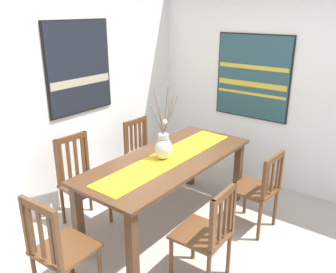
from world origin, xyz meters
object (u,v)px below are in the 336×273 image
chair_4 (258,189)px  painting_on_back_wall (79,68)px  dining_table (168,168)px  chair_2 (59,249)px  centerpiece_vase (163,147)px  chair_3 (207,233)px  painting_on_side_wall (253,77)px  chair_1 (81,180)px  chair_0 (143,152)px

chair_4 → painting_on_back_wall: 2.37m
dining_table → chair_2: 1.38m
centerpiece_vase → chair_3: centerpiece_vase is taller
painting_on_back_wall → chair_2: bearing=-137.0°
dining_table → painting_on_side_wall: 1.74m
chair_1 → chair_2: chair_1 is taller
chair_0 → chair_3: (-1.00, -1.58, 0.00)m
centerpiece_vase → painting_on_side_wall: size_ratio=0.71×
chair_3 → painting_on_back_wall: bearing=78.5°
chair_2 → painting_on_back_wall: size_ratio=0.92×
painting_on_back_wall → painting_on_side_wall: (1.65, -1.36, -0.20)m
chair_0 → chair_3: chair_3 is taller
painting_on_back_wall → painting_on_side_wall: size_ratio=0.97×
centerpiece_vase → chair_0: size_ratio=0.85×
chair_2 → chair_4: (1.87, -0.80, -0.02)m
dining_table → chair_1: size_ratio=2.07×
chair_2 → centerpiece_vase: bearing=0.7°
centerpiece_vase → chair_0: bearing=54.3°
chair_1 → chair_4: (1.03, -1.56, -0.03)m
dining_table → centerpiece_vase: bearing=149.9°
centerpiece_vase → painting_on_side_wall: painting_on_side_wall is taller
chair_1 → centerpiece_vase: bearing=-57.6°
chair_0 → chair_1: 1.03m
chair_3 → painting_on_side_wall: size_ratio=0.86×
chair_2 → chair_3: size_ratio=1.04×
centerpiece_vase → chair_1: size_ratio=0.78×
centerpiece_vase → chair_4: centerpiece_vase is taller
chair_1 → chair_2: 1.14m
centerpiece_vase → chair_2: centerpiece_vase is taller
dining_table → chair_0: (0.51, 0.80, -0.19)m
painting_on_back_wall → painting_on_side_wall: painting_on_back_wall is taller
chair_2 → chair_4: bearing=-23.0°
chair_4 → chair_3: bearing=179.7°
painting_on_side_wall → centerpiece_vase: bearing=174.0°
chair_2 → chair_4: 2.04m
chair_3 → painting_on_side_wall: painting_on_side_wall is taller
dining_table → chair_1: chair_1 is taller
chair_4 → painting_on_back_wall: bearing=106.3°
dining_table → centerpiece_vase: (-0.05, 0.03, 0.25)m
centerpiece_vase → chair_2: size_ratio=0.80×
chair_0 → chair_1: chair_1 is taller
centerpiece_vase → chair_2: 1.39m
dining_table → chair_1: bearing=124.0°
chair_1 → chair_2: size_ratio=1.02×
dining_table → centerpiece_vase: 0.25m
painting_on_back_wall → dining_table: bearing=-86.2°
chair_0 → chair_2: size_ratio=0.94×
chair_0 → centerpiece_vase: bearing=-125.7°
chair_0 → chair_2: chair_2 is taller
dining_table → painting_on_back_wall: (-0.08, 1.21, 0.93)m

